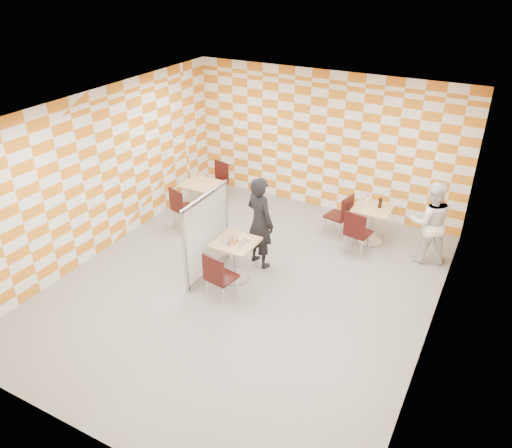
{
  "coord_description": "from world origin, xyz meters",
  "views": [
    {
      "loc": [
        3.45,
        -6.09,
        5.05
      ],
      "look_at": [
        0.1,
        0.2,
        1.15
      ],
      "focal_mm": 35.0,
      "sensor_mm": 36.0,
      "label": 1
    }
  ],
  "objects_px": {
    "chair_main_front": "(218,275)",
    "soda_bottle": "(380,203)",
    "partition": "(207,235)",
    "chair_empty_near": "(181,206)",
    "second_table": "(372,218)",
    "chair_second_side": "(342,213)",
    "main_table": "(235,254)",
    "chair_empty_far": "(218,179)",
    "sport_bottle": "(367,200)",
    "man_white": "(430,222)",
    "chair_second_front": "(357,230)",
    "man_dark": "(260,222)",
    "empty_table": "(201,193)"
  },
  "relations": [
    {
      "from": "chair_main_front",
      "to": "soda_bottle",
      "type": "relative_size",
      "value": 4.02
    },
    {
      "from": "partition",
      "to": "soda_bottle",
      "type": "distance_m",
      "value": 3.4
    },
    {
      "from": "chair_empty_near",
      "to": "partition",
      "type": "xyz_separation_m",
      "value": [
        1.35,
        -1.09,
        0.25
      ]
    },
    {
      "from": "second_table",
      "to": "chair_empty_near",
      "type": "relative_size",
      "value": 0.81
    },
    {
      "from": "chair_main_front",
      "to": "chair_second_side",
      "type": "height_order",
      "value": "same"
    },
    {
      "from": "main_table",
      "to": "chair_second_side",
      "type": "distance_m",
      "value": 2.5
    },
    {
      "from": "main_table",
      "to": "partition",
      "type": "xyz_separation_m",
      "value": [
        -0.51,
        -0.09,
        0.28
      ]
    },
    {
      "from": "chair_main_front",
      "to": "chair_empty_far",
      "type": "height_order",
      "value": "same"
    },
    {
      "from": "chair_main_front",
      "to": "sport_bottle",
      "type": "bearing_deg",
      "value": 65.67
    },
    {
      "from": "partition",
      "to": "sport_bottle",
      "type": "distance_m",
      "value": 3.26
    },
    {
      "from": "chair_empty_far",
      "to": "soda_bottle",
      "type": "bearing_deg",
      "value": -1.73
    },
    {
      "from": "man_white",
      "to": "chair_second_front",
      "type": "bearing_deg",
      "value": 0.05
    },
    {
      "from": "partition",
      "to": "man_dark",
      "type": "relative_size",
      "value": 0.91
    },
    {
      "from": "empty_table",
      "to": "man_white",
      "type": "relative_size",
      "value": 0.48
    },
    {
      "from": "main_table",
      "to": "chair_second_front",
      "type": "distance_m",
      "value": 2.33
    },
    {
      "from": "chair_second_front",
      "to": "second_table",
      "type": "bearing_deg",
      "value": 81.46
    },
    {
      "from": "empty_table",
      "to": "chair_second_side",
      "type": "xyz_separation_m",
      "value": [
        2.99,
        0.49,
        0.04
      ]
    },
    {
      "from": "partition",
      "to": "sport_bottle",
      "type": "bearing_deg",
      "value": 51.06
    },
    {
      "from": "main_table",
      "to": "chair_second_front",
      "type": "relative_size",
      "value": 0.81
    },
    {
      "from": "second_table",
      "to": "soda_bottle",
      "type": "distance_m",
      "value": 0.37
    },
    {
      "from": "man_dark",
      "to": "man_white",
      "type": "height_order",
      "value": "man_dark"
    },
    {
      "from": "empty_table",
      "to": "chair_empty_far",
      "type": "height_order",
      "value": "chair_empty_far"
    },
    {
      "from": "empty_table",
      "to": "soda_bottle",
      "type": "distance_m",
      "value": 3.74
    },
    {
      "from": "chair_empty_near",
      "to": "partition",
      "type": "distance_m",
      "value": 1.75
    },
    {
      "from": "second_table",
      "to": "chair_empty_near",
      "type": "xyz_separation_m",
      "value": [
        -3.54,
        -1.34,
        0.04
      ]
    },
    {
      "from": "main_table",
      "to": "sport_bottle",
      "type": "height_order",
      "value": "sport_bottle"
    },
    {
      "from": "chair_second_front",
      "to": "sport_bottle",
      "type": "xyz_separation_m",
      "value": [
        -0.05,
        0.74,
        0.29
      ]
    },
    {
      "from": "chair_second_side",
      "to": "partition",
      "type": "xyz_separation_m",
      "value": [
        -1.63,
        -2.32,
        0.25
      ]
    },
    {
      "from": "man_white",
      "to": "soda_bottle",
      "type": "distance_m",
      "value": 1.01
    },
    {
      "from": "second_table",
      "to": "man_dark",
      "type": "xyz_separation_m",
      "value": [
        -1.55,
        -1.72,
        0.34
      ]
    },
    {
      "from": "chair_main_front",
      "to": "chair_empty_far",
      "type": "distance_m",
      "value": 3.82
    },
    {
      "from": "man_dark",
      "to": "chair_empty_far",
      "type": "bearing_deg",
      "value": -20.99
    },
    {
      "from": "partition",
      "to": "chair_second_side",
      "type": "bearing_deg",
      "value": 54.84
    },
    {
      "from": "chair_second_front",
      "to": "partition",
      "type": "bearing_deg",
      "value": -139.54
    },
    {
      "from": "chair_second_front",
      "to": "chair_empty_near",
      "type": "relative_size",
      "value": 1.0
    },
    {
      "from": "empty_table",
      "to": "man_dark",
      "type": "xyz_separation_m",
      "value": [
        2.01,
        -1.11,
        0.34
      ]
    },
    {
      "from": "man_dark",
      "to": "empty_table",
      "type": "bearing_deg",
      "value": -7.27
    },
    {
      "from": "partition",
      "to": "man_dark",
      "type": "height_order",
      "value": "man_dark"
    },
    {
      "from": "partition",
      "to": "man_white",
      "type": "bearing_deg",
      "value": 34.5
    },
    {
      "from": "chair_empty_near",
      "to": "man_dark",
      "type": "relative_size",
      "value": 0.54
    },
    {
      "from": "chair_main_front",
      "to": "man_white",
      "type": "height_order",
      "value": "man_white"
    },
    {
      "from": "main_table",
      "to": "chair_main_front",
      "type": "xyz_separation_m",
      "value": [
        0.1,
        -0.73,
        0.04
      ]
    },
    {
      "from": "chair_empty_near",
      "to": "man_white",
      "type": "bearing_deg",
      "value": 14.16
    },
    {
      "from": "main_table",
      "to": "chair_empty_far",
      "type": "bearing_deg",
      "value": 127.1
    },
    {
      "from": "chair_second_side",
      "to": "man_white",
      "type": "height_order",
      "value": "man_white"
    },
    {
      "from": "main_table",
      "to": "empty_table",
      "type": "height_order",
      "value": "same"
    },
    {
      "from": "soda_bottle",
      "to": "chair_empty_near",
      "type": "bearing_deg",
      "value": -159.02
    },
    {
      "from": "chair_second_front",
      "to": "partition",
      "type": "distance_m",
      "value": 2.77
    },
    {
      "from": "chair_empty_near",
      "to": "man_white",
      "type": "distance_m",
      "value": 4.79
    },
    {
      "from": "sport_bottle",
      "to": "man_dark",
      "type": "bearing_deg",
      "value": -127.6
    }
  ]
}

